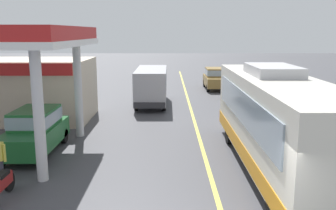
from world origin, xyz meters
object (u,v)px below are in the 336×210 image
Objects in this scene: car_at_pump at (36,129)px; minibus_opposing_lane at (152,83)px; coach_bus_main at (279,124)px; motorcycle_parked_forecourt at (2,185)px; car_trailing_behind_bus at (216,77)px.

minibus_opposing_lane reaches higher than car_at_pump.
coach_bus_main reaches higher than car_at_pump.
coach_bus_main is 2.63× the size of car_at_pump.
motorcycle_parked_forecourt is (0.46, -4.32, -0.57)m from car_at_pump.
motorcycle_parked_forecourt is at bearing -83.96° from car_at_pump.
minibus_opposing_lane is at bearing 75.40° from motorcycle_parked_forecourt.
coach_bus_main is at bearing -68.05° from minibus_opposing_lane.
car_at_pump is 4.38m from motorcycle_parked_forecourt.
car_at_pump is 11.22m from minibus_opposing_lane.
minibus_opposing_lane is 15.21m from motorcycle_parked_forecourt.
coach_bus_main reaches higher than car_trailing_behind_bus.
motorcycle_parked_forecourt is at bearing -104.60° from minibus_opposing_lane.
car_trailing_behind_bus is at bearing 67.45° from motorcycle_parked_forecourt.
motorcycle_parked_forecourt is 23.47m from car_trailing_behind_bus.
minibus_opposing_lane reaches higher than car_trailing_behind_bus.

